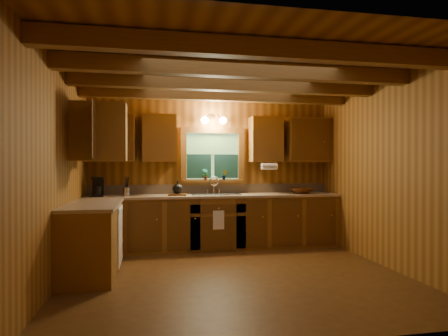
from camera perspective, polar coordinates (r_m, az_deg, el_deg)
name	(u,v)px	position (r m, az deg, el deg)	size (l,w,h in m)	color
room	(236,172)	(4.77, 1.78, -0.66)	(4.20, 4.20, 4.20)	#4F3013
ceiling_beams	(236,78)	(4.90, 1.78, 13.40)	(4.20, 2.54, 0.18)	brown
base_cabinets	(187,226)	(6.04, -5.52, -8.73)	(4.20, 2.22, 0.86)	brown
countertop	(188,198)	(6.00, -5.40, -4.47)	(4.20, 2.24, 0.04)	tan
backsplash	(213,189)	(6.64, -1.74, -3.14)	(4.20, 0.02, 0.16)	tan
dishwasher_panel	(120,235)	(5.44, -15.38, -9.76)	(0.02, 0.60, 0.80)	white
upper_cabinets	(182,137)	(6.12, -6.31, 4.63)	(4.19, 1.77, 0.78)	brown
window	(213,157)	(6.61, -1.71, 1.61)	(1.12, 0.08, 1.00)	brown
window_sill	(213,181)	(6.56, -1.65, -1.95)	(1.06, 0.14, 0.04)	brown
wall_sconce	(214,120)	(6.53, -1.55, 7.21)	(0.45, 0.21, 0.17)	black
paper_towel_roll	(269,166)	(6.49, 6.81, 0.23)	(0.11, 0.11, 0.27)	white
dish_towel	(219,220)	(6.07, -0.82, -7.83)	(0.18, 0.01, 0.30)	white
sink	(215,197)	(6.37, -1.34, -4.40)	(0.82, 0.48, 0.43)	silver
coffee_maker	(98,187)	(6.26, -18.44, -2.71)	(0.17, 0.22, 0.31)	black
utensil_crock	(126,191)	(6.30, -14.48, -3.37)	(0.11, 0.11, 0.31)	silver
cutting_board	(177,195)	(6.21, -7.01, -4.00)	(0.29, 0.21, 0.03)	#543212
teakettle	(177,189)	(6.20, -7.01, -3.12)	(0.16, 0.16, 0.21)	black
wicker_basket	(301,191)	(6.69, 11.53, -3.38)	(0.39, 0.39, 0.10)	#48230C
potted_plant_left	(205,174)	(6.53, -2.82, -0.91)	(0.10, 0.07, 0.20)	#543212
potted_plant_right	(224,175)	(6.56, 0.05, -1.07)	(0.09, 0.07, 0.16)	#543212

